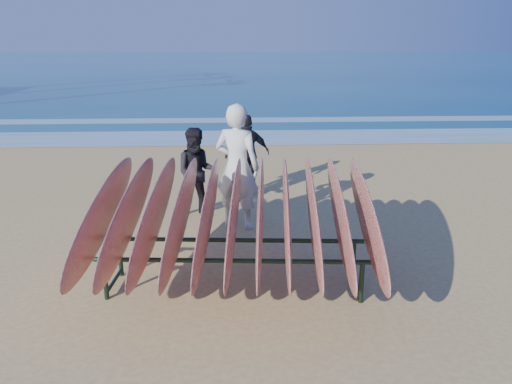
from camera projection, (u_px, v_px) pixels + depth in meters
ground at (259, 283)px, 6.76m from camera, size 120.00×120.00×0.00m
ocean at (231, 64)px, 59.52m from camera, size 160.00×160.00×0.00m
foam_near at (240, 137)px, 16.35m from camera, size 160.00×160.00×0.00m
foam_far at (238, 120)px, 19.71m from camera, size 160.00×160.00×0.00m
surfboard_rack at (234, 215)px, 6.36m from camera, size 3.41×3.26×1.55m
person_white at (237, 167)px, 8.46m from camera, size 0.85×0.72×1.99m
person_dark_a at (197, 173)px, 9.04m from camera, size 0.81×0.67×1.52m
person_dark_b at (247, 154)px, 10.47m from camera, size 0.97×0.62×1.53m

